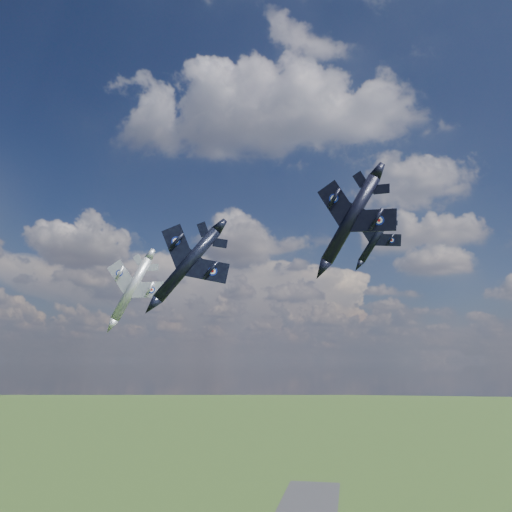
% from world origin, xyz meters
% --- Properties ---
extents(jet_lead_navy, '(12.22, 16.22, 9.19)m').
position_xyz_m(jet_lead_navy, '(3.02, 3.25, 78.77)').
color(jet_lead_navy, black).
extents(jet_right_navy, '(13.11, 15.92, 7.78)m').
position_xyz_m(jet_right_navy, '(22.66, -2.71, 81.72)').
color(jet_right_navy, black).
extents(jet_high_navy, '(10.64, 13.67, 7.14)m').
position_xyz_m(jet_high_navy, '(27.11, 31.41, 87.73)').
color(jet_high_navy, black).
extents(jet_left_silver, '(14.20, 18.05, 8.49)m').
position_xyz_m(jet_left_silver, '(-15.37, 27.93, 79.70)').
color(jet_left_silver, '#9EA1A8').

